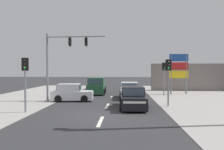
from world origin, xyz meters
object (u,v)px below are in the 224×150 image
object	(u,v)px
pedestal_signal_right_kerb	(168,75)
sedan_kerbside_parked	(129,91)
traffic_signal_mast	(61,54)
suv_oncoming_mid	(96,86)
hatchback_crossing_left	(72,93)
shopping_plaza_sign	(179,68)
sedan_oncoming_near	(133,98)
pedestal_signal_far_median	(164,73)
pedestal_signal_left_kerb	(25,75)

from	to	relation	value
pedestal_signal_right_kerb	sedan_kerbside_parked	world-z (taller)	pedestal_signal_right_kerb
traffic_signal_mast	sedan_kerbside_parked	distance (m)	7.31
suv_oncoming_mid	traffic_signal_mast	bearing A→B (deg)	-112.08
traffic_signal_mast	hatchback_crossing_left	world-z (taller)	traffic_signal_mast
traffic_signal_mast	sedan_kerbside_parked	bearing A→B (deg)	19.63
shopping_plaza_sign	pedestal_signal_right_kerb	bearing A→B (deg)	-108.74
sedan_oncoming_near	shopping_plaza_sign	bearing A→B (deg)	58.88
sedan_kerbside_parked	suv_oncoming_mid	xyz separation A→B (m)	(-3.69, 3.72, 0.18)
sedan_oncoming_near	pedestal_signal_far_median	bearing A→B (deg)	64.94
sedan_kerbside_parked	hatchback_crossing_left	world-z (taller)	sedan_kerbside_parked
pedestal_signal_right_kerb	hatchback_crossing_left	xyz separation A→B (m)	(-8.00, 2.48, -1.71)
pedestal_signal_right_kerb	sedan_kerbside_parked	xyz separation A→B (m)	(-2.82, 4.63, -1.71)
sedan_kerbside_parked	sedan_oncoming_near	distance (m)	5.41
pedestal_signal_left_kerb	hatchback_crossing_left	world-z (taller)	pedestal_signal_left_kerb
traffic_signal_mast	hatchback_crossing_left	size ratio (longest dim) A/B	1.60
suv_oncoming_mid	sedan_kerbside_parked	bearing A→B (deg)	-45.25
traffic_signal_mast	pedestal_signal_far_median	world-z (taller)	traffic_signal_mast
pedestal_signal_left_kerb	shopping_plaza_sign	bearing A→B (deg)	41.99
traffic_signal_mast	pedestal_signal_right_kerb	bearing A→B (deg)	-15.46
pedestal_signal_right_kerb	shopping_plaza_sign	size ratio (longest dim) A/B	0.77
pedestal_signal_right_kerb	hatchback_crossing_left	size ratio (longest dim) A/B	0.95
pedestal_signal_left_kerb	sedan_kerbside_parked	bearing A→B (deg)	47.30
pedestal_signal_right_kerb	pedestal_signal_left_kerb	distance (m)	10.16
traffic_signal_mast	sedan_oncoming_near	size ratio (longest dim) A/B	1.41
pedestal_signal_left_kerb	shopping_plaza_sign	xyz separation A→B (m)	(12.63, 11.37, 0.57)
pedestal_signal_far_median	traffic_signal_mast	bearing A→B (deg)	-154.69
shopping_plaza_sign	sedan_oncoming_near	distance (m)	11.06
traffic_signal_mast	sedan_kerbside_parked	size ratio (longest dim) A/B	1.41
traffic_signal_mast	pedestal_signal_left_kerb	bearing A→B (deg)	-99.04
shopping_plaza_sign	sedan_kerbside_parked	bearing A→B (deg)	-145.90
hatchback_crossing_left	sedan_oncoming_near	bearing A→B (deg)	-31.61
sedan_oncoming_near	hatchback_crossing_left	world-z (taller)	sedan_oncoming_near
pedestal_signal_far_median	sedan_oncoming_near	xyz separation A→B (m)	(-3.70, -7.91, -1.71)
sedan_kerbside_parked	pedestal_signal_far_median	bearing A→B (deg)	33.38
pedestal_signal_far_median	hatchback_crossing_left	bearing A→B (deg)	-152.63
pedestal_signal_far_median	suv_oncoming_mid	world-z (taller)	pedestal_signal_far_median
shopping_plaza_sign	suv_oncoming_mid	xyz separation A→B (m)	(-9.39, -0.14, -2.10)
shopping_plaza_sign	sedan_oncoming_near	bearing A→B (deg)	-121.12
shopping_plaza_sign	sedan_kerbside_parked	size ratio (longest dim) A/B	1.08
hatchback_crossing_left	shopping_plaza_sign	bearing A→B (deg)	28.89
traffic_signal_mast	pedestal_signal_far_median	bearing A→B (deg)	25.31
pedestal_signal_right_kerb	pedestal_signal_far_median	xyz separation A→B (m)	(0.98, 7.13, 0.00)
sedan_oncoming_near	pedestal_signal_left_kerb	bearing A→B (deg)	-163.34
shopping_plaza_sign	traffic_signal_mast	bearing A→B (deg)	-152.91
sedan_oncoming_near	pedestal_signal_right_kerb	bearing A→B (deg)	15.96
traffic_signal_mast	pedestal_signal_right_kerb	size ratio (longest dim) A/B	1.69
pedestal_signal_left_kerb	shopping_plaza_sign	size ratio (longest dim) A/B	0.77
sedan_oncoming_near	hatchback_crossing_left	size ratio (longest dim) A/B	1.14
traffic_signal_mast	shopping_plaza_sign	bearing A→B (deg)	27.09
pedestal_signal_left_kerb	pedestal_signal_far_median	xyz separation A→B (m)	(10.73, 10.01, 0.00)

